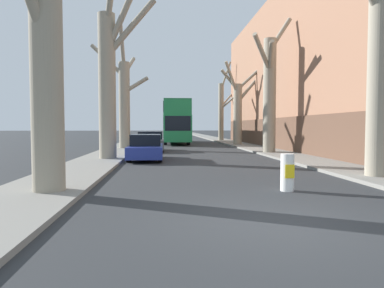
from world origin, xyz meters
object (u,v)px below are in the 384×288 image
object	(u,v)px
street_tree_left_2	(124,98)
street_tree_right_3	(222,109)
parked_car_1	(150,142)
parked_car_0	(146,148)
traffic_bollard	(287,172)
street_tree_left_0	(47,42)
street_tree_left_1	(109,79)
street_tree_right_0	(380,64)
street_tree_right_1	(270,91)
street_tree_right_2	(238,108)
double_decker_bus	(176,120)

from	to	relation	value
street_tree_left_2	street_tree_right_3	world-z (taller)	street_tree_left_2
street_tree_right_3	parked_car_1	xyz separation A→B (m)	(-7.85, -15.83, -3.12)
parked_car_0	traffic_bollard	distance (m)	9.89
street_tree_right_3	street_tree_left_0	bearing A→B (deg)	-107.38
street_tree_left_1	street_tree_right_0	bearing A→B (deg)	-36.28
street_tree_right_1	street_tree_left_2	bearing A→B (deg)	151.18
traffic_bollard	street_tree_left_2	bearing A→B (deg)	109.68
street_tree_left_1	street_tree_left_2	bearing A→B (deg)	91.58
street_tree_right_0	street_tree_right_3	size ratio (longest dim) A/B	0.89
street_tree_left_0	traffic_bollard	distance (m)	6.97
parked_car_1	street_tree_right_2	bearing A→B (deg)	40.13
street_tree_left_2	parked_car_0	distance (m)	9.34
double_decker_bus	parked_car_0	xyz separation A→B (m)	(-2.18, -17.86, -1.77)
parked_car_1	traffic_bollard	xyz separation A→B (m)	(4.20, -15.38, -0.16)
street_tree_left_1	traffic_bollard	size ratio (longest dim) A/B	8.57
double_decker_bus	parked_car_1	bearing A→B (deg)	-100.82
street_tree_left_2	street_tree_right_2	world-z (taller)	street_tree_left_2
street_tree_right_2	double_decker_bus	xyz separation A→B (m)	(-5.50, 4.95, -1.01)
double_decker_bus	parked_car_1	xyz separation A→B (m)	(-2.18, -11.43, -1.74)
street_tree_left_1	parked_car_1	bearing A→B (deg)	74.73
street_tree_left_2	street_tree_left_1	bearing A→B (deg)	-88.42
street_tree_left_1	double_decker_bus	size ratio (longest dim) A/B	0.75
street_tree_left_2	parked_car_0	xyz separation A→B (m)	(2.05, -8.52, -3.24)
street_tree_right_2	traffic_bollard	xyz separation A→B (m)	(-3.49, -21.86, -2.91)
street_tree_right_0	street_tree_left_1	bearing A→B (deg)	143.72
street_tree_right_0	double_decker_bus	xyz separation A→B (m)	(-5.66, 25.13, -1.33)
street_tree_right_2	traffic_bollard	size ratio (longest dim) A/B	7.50
street_tree_right_0	parked_car_0	bearing A→B (deg)	137.19
street_tree_left_0	traffic_bollard	xyz separation A→B (m)	(6.14, 0.08, -3.29)
street_tree_right_1	street_tree_left_0	bearing A→B (deg)	-127.75
double_decker_bus	traffic_bollard	xyz separation A→B (m)	(2.02, -26.81, -1.90)
street_tree_left_0	parked_car_0	bearing A→B (deg)	77.85
street_tree_right_1	parked_car_0	world-z (taller)	street_tree_right_1
street_tree_left_2	street_tree_left_0	bearing A→B (deg)	-89.67
street_tree_left_2	parked_car_0	size ratio (longest dim) A/B	2.32
street_tree_left_1	parked_car_0	xyz separation A→B (m)	(1.81, 0.18, -3.47)
street_tree_left_0	street_tree_right_3	distance (m)	32.79
street_tree_left_1	street_tree_left_2	distance (m)	8.70
street_tree_left_0	parked_car_0	size ratio (longest dim) A/B	2.13
street_tree_right_2	double_decker_bus	distance (m)	7.47
traffic_bollard	street_tree_right_0	bearing A→B (deg)	24.85
street_tree_left_2	street_tree_right_0	xyz separation A→B (m)	(9.89, -15.78, -0.13)
parked_car_1	street_tree_right_1	bearing A→B (deg)	-22.94
street_tree_right_3	parked_car_0	distance (m)	23.82
street_tree_left_1	street_tree_right_1	distance (m)	9.96
street_tree_left_1	street_tree_right_0	xyz separation A→B (m)	(9.65, -7.08, -0.36)
street_tree_left_2	street_tree_right_1	world-z (taller)	street_tree_left_2
street_tree_left_2	double_decker_bus	distance (m)	10.36
parked_car_0	traffic_bollard	bearing A→B (deg)	-64.86
street_tree_left_1	street_tree_right_1	world-z (taller)	street_tree_right_1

